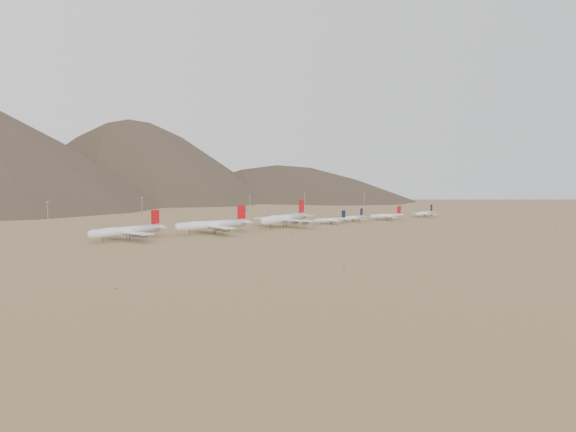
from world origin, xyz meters
TOP-DOWN VIEW (x-y plane):
  - ground at (0.00, 0.00)m, footprint 3000.00×3000.00m
  - mountain_ridge at (0.00, 900.00)m, footprint 4400.00×1000.00m
  - widebody_west at (-133.15, 25.91)m, footprint 67.68×53.53m
  - widebody_centre at (-61.98, 24.94)m, footprint 72.84×55.80m
  - widebody_east at (15.82, 32.38)m, footprint 74.74×59.73m
  - narrowbody_a at (68.75, 28.31)m, footprint 38.19×27.80m
  - narrowbody_b at (102.52, 33.32)m, footprint 38.38×28.05m
  - narrowbody_c at (142.79, 25.70)m, footprint 42.24×30.93m
  - narrowbody_d at (205.20, 26.77)m, footprint 39.84×29.19m
  - control_tower at (30.00, 120.00)m, footprint 8.00×8.00m
  - mast_far_west at (-164.90, 114.24)m, footprint 2.00×0.60m
  - mast_west at (-74.62, 136.01)m, footprint 2.00×0.60m
  - mast_centre at (24.47, 101.77)m, footprint 2.00×0.60m
  - mast_east at (124.70, 137.60)m, footprint 2.00×0.60m
  - mast_far_east at (202.38, 117.20)m, footprint 2.00×0.60m
  - desert_scrub at (42.94, -76.38)m, footprint 432.08×177.23m

SIDE VIEW (x-z plane):
  - ground at x=0.00m, z-range 0.00..0.00m
  - desert_scrub at x=42.94m, z-range -0.11..0.74m
  - narrowbody_a at x=68.75m, z-range -2.22..10.45m
  - narrowbody_b at x=102.52m, z-range -2.24..10.53m
  - narrowbody_d at x=205.20m, z-range -2.33..10.96m
  - narrowbody_c at x=142.79m, z-range -2.47..11.62m
  - control_tower at x=30.00m, z-range -0.68..11.32m
  - widebody_west at x=-133.15m, z-range -3.20..17.42m
  - widebody_centre at x=-61.98m, z-range -3.36..18.27m
  - widebody_east at x=15.82m, z-range -3.61..19.66m
  - mast_far_west at x=-164.90m, z-range 1.35..27.05m
  - mast_west at x=-74.62m, z-range 1.35..27.05m
  - mast_centre at x=24.47m, z-range 1.35..27.05m
  - mast_east at x=124.70m, z-range 1.35..27.05m
  - mast_far_east at x=202.38m, z-range 1.35..27.05m
  - mountain_ridge at x=0.00m, z-range 0.00..300.00m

